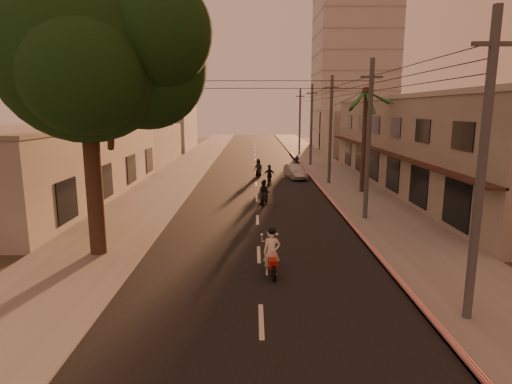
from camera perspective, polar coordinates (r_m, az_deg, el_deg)
ground at (r=17.09m, az=0.46°, el=-10.59°), size 160.00×160.00×0.00m
road at (r=36.44m, az=0.02°, el=1.08°), size 10.00×140.00×0.02m
sidewalk_right at (r=37.24m, az=11.64°, el=1.14°), size 5.00×140.00×0.12m
sidewalk_left at (r=37.15m, az=-11.63°, el=1.12°), size 5.00×140.00×0.12m
curb_stripe at (r=31.95m, az=9.26°, el=-0.31°), size 0.20×60.00×0.20m
shophouse_row at (r=36.83m, az=22.44°, el=6.06°), size 8.80×34.20×7.30m
left_building at (r=33.11m, az=-24.94°, el=3.58°), size 8.20×24.20×5.20m
distant_tower at (r=74.10m, az=12.86°, el=16.71°), size 12.10×12.10×28.00m
broadleaf_tree at (r=19.26m, az=-20.62°, el=16.84°), size 9.60×8.70×12.10m
palm_tree at (r=32.95m, az=14.45°, el=12.16°), size 5.00×5.00×8.20m
utility_poles at (r=36.46m, az=10.00°, el=11.22°), size 1.20×48.26×9.00m
filler_right at (r=62.62m, az=12.91°, el=7.72°), size 8.00×14.00×6.00m
filler_left_near at (r=51.92m, az=-15.82°, el=6.07°), size 8.00×14.00×4.40m
filler_left_far at (r=69.33m, az=-11.93°, el=8.46°), size 8.00×14.00×7.00m
scooter_red at (r=16.55m, az=2.09°, el=-8.21°), size 0.81×1.96×1.93m
scooter_mid_a at (r=28.36m, az=1.10°, el=-0.19°), size 1.07×1.73×1.73m
scooter_mid_b at (r=35.93m, az=1.78°, el=2.17°), size 1.02×1.77×1.74m
scooter_far_a at (r=40.24m, az=0.32°, el=3.14°), size 1.02×1.75×1.74m
scooter_far_b at (r=43.88m, az=5.47°, el=3.69°), size 1.42×1.52×1.61m
parked_car at (r=39.44m, az=5.26°, el=2.73°), size 2.60×4.37×1.30m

